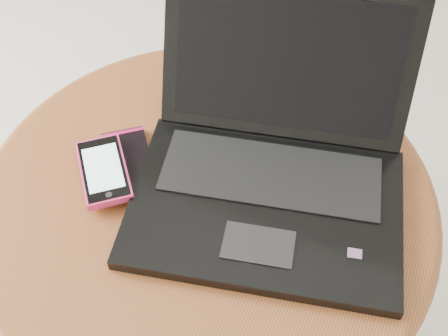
% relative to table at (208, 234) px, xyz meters
% --- Properties ---
extents(table, '(0.68, 0.68, 0.54)m').
position_rel_table_xyz_m(table, '(0.00, 0.00, 0.00)').
color(table, '#5F2F10').
rests_on(table, ground).
extents(laptop, '(0.44, 0.44, 0.23)m').
position_rel_table_xyz_m(laptop, '(0.08, 0.05, 0.16)').
color(laptop, black).
rests_on(laptop, table).
extents(phone_black, '(0.13, 0.14, 0.01)m').
position_rel_table_xyz_m(phone_black, '(-0.13, 0.00, 0.12)').
color(phone_black, black).
rests_on(phone_black, table).
extents(phone_pink, '(0.13, 0.14, 0.01)m').
position_rel_table_xyz_m(phone_pink, '(-0.15, -0.04, 0.13)').
color(phone_pink, '#E1306D').
rests_on(phone_pink, phone_black).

